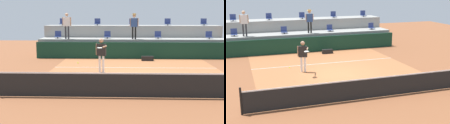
{
  "view_description": "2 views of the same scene",
  "coord_description": "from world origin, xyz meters",
  "views": [
    {
      "loc": [
        -0.61,
        -15.1,
        3.01
      ],
      "look_at": [
        -1.13,
        -1.57,
        0.93
      ],
      "focal_mm": 51.06,
      "sensor_mm": 36.0,
      "label": 1
    },
    {
      "loc": [
        -5.2,
        -15.05,
        4.68
      ],
      "look_at": [
        -0.34,
        -0.87,
        0.89
      ],
      "focal_mm": 48.55,
      "sensor_mm": 36.0,
      "label": 2
    }
  ],
  "objects": [
    {
      "name": "stadium_chair_upper_center",
      "position": [
        -0.01,
        9.03,
        2.31
      ],
      "size": [
        0.44,
        0.4,
        0.52
      ],
      "color": "#2D2D33",
      "rests_on": "seating_tier_upper"
    },
    {
      "name": "stadium_chair_upper_far_right",
      "position": [
        5.33,
        9.03,
        2.31
      ],
      "size": [
        0.44,
        0.4,
        0.52
      ],
      "color": "#2D2D33",
      "rests_on": "seating_tier_upper"
    },
    {
      "name": "equipment_bag",
      "position": [
        0.89,
        5.08,
        0.15
      ],
      "size": [
        0.76,
        0.28,
        0.3
      ],
      "primitive_type": "cube",
      "color": "black",
      "rests_on": "ground_plane"
    },
    {
      "name": "sponsor_backboard",
      "position": [
        0.0,
        6.0,
        0.55
      ],
      "size": [
        13.0,
        0.16,
        1.1
      ],
      "primitive_type": "cube",
      "color": "#0F3323",
      "rests_on": "ground_plane"
    },
    {
      "name": "court_service_line",
      "position": [
        0.0,
        2.4,
        0.01
      ],
      "size": [
        9.0,
        0.06,
        0.0
      ],
      "primitive_type": "cube",
      "color": "silver",
      "rests_on": "ground_plane"
    },
    {
      "name": "stadium_chair_lower_far_left",
      "position": [
        -5.29,
        7.23,
        1.46
      ],
      "size": [
        0.44,
        0.4,
        0.52
      ],
      "color": "#2D2D33",
      "rests_on": "seating_tier_lower"
    },
    {
      "name": "seating_tier_lower",
      "position": [
        0.0,
        7.3,
        0.62
      ],
      "size": [
        13.0,
        1.8,
        1.25
      ],
      "primitive_type": "cube",
      "color": "gray",
      "rests_on": "ground_plane"
    },
    {
      "name": "tennis_player",
      "position": [
        -1.77,
        0.93,
        1.08
      ],
      "size": [
        0.59,
        1.31,
        1.75
      ],
      "color": "white",
      "rests_on": "ground_plane"
    },
    {
      "name": "stadium_chair_upper_right",
      "position": [
        2.65,
        9.03,
        2.31
      ],
      "size": [
        0.44,
        0.4,
        0.52
      ],
      "color": "#2D2D33",
      "rests_on": "seating_tier_upper"
    },
    {
      "name": "stadium_chair_upper_left",
      "position": [
        -2.64,
        9.03,
        2.31
      ],
      "size": [
        0.44,
        0.4,
        0.52
      ],
      "color": "#2D2D33",
      "rests_on": "seating_tier_upper"
    },
    {
      "name": "stadium_chair_lower_far_right",
      "position": [
        5.29,
        7.23,
        1.46
      ],
      "size": [
        0.44,
        0.4,
        0.52
      ],
      "color": "#2D2D33",
      "rests_on": "seating_tier_lower"
    },
    {
      "name": "spectator_leaning_on_rail",
      "position": [
        -4.57,
        6.85,
        2.33
      ],
      "size": [
        0.61,
        0.24,
        1.78
      ],
      "color": "#2D2D33",
      "rests_on": "seating_tier_lower"
    },
    {
      "name": "court_inner_paint",
      "position": [
        0.0,
        1.0,
        0.0
      ],
      "size": [
        9.0,
        10.0,
        0.01
      ],
      "primitive_type": "cube",
      "color": "#A36038",
      "rests_on": "ground_plane"
    },
    {
      "name": "spectator_with_hat",
      "position": [
        0.07,
        6.85,
        2.33
      ],
      "size": [
        0.6,
        0.45,
        1.75
      ],
      "color": "black",
      "rests_on": "seating_tier_lower"
    },
    {
      "name": "stadium_chair_upper_far_left",
      "position": [
        -5.29,
        9.03,
        2.31
      ],
      "size": [
        0.44,
        0.4,
        0.52
      ],
      "color": "#2D2D33",
      "rests_on": "seating_tier_upper"
    },
    {
      "name": "stadium_chair_lower_right",
      "position": [
        1.75,
        7.23,
        1.46
      ],
      "size": [
        0.44,
        0.4,
        0.52
      ],
      "color": "#2D2D33",
      "rests_on": "seating_tier_lower"
    },
    {
      "name": "seating_tier_upper",
      "position": [
        0.0,
        9.1,
        1.05
      ],
      "size": [
        13.0,
        1.8,
        2.1
      ],
      "primitive_type": "cube",
      "color": "gray",
      "rests_on": "ground_plane"
    },
    {
      "name": "ground_plane",
      "position": [
        0.0,
        0.0,
        0.0
      ],
      "size": [
        40.0,
        40.0,
        0.0
      ],
      "primitive_type": "plane",
      "color": "brown"
    },
    {
      "name": "tennis_net",
      "position": [
        0.0,
        -4.0,
        0.5
      ],
      "size": [
        10.48,
        0.08,
        1.07
      ],
      "color": "black",
      "rests_on": "ground_plane"
    },
    {
      "name": "tennis_ball",
      "position": [
        -2.77,
        -0.47,
        0.71
      ],
      "size": [
        0.07,
        0.07,
        0.07
      ],
      "color": "#CCE033"
    },
    {
      "name": "stadium_chair_lower_left",
      "position": [
        -1.79,
        7.23,
        1.46
      ],
      "size": [
        0.44,
        0.4,
        0.52
      ],
      "color": "#2D2D33",
      "rests_on": "seating_tier_lower"
    }
  ]
}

